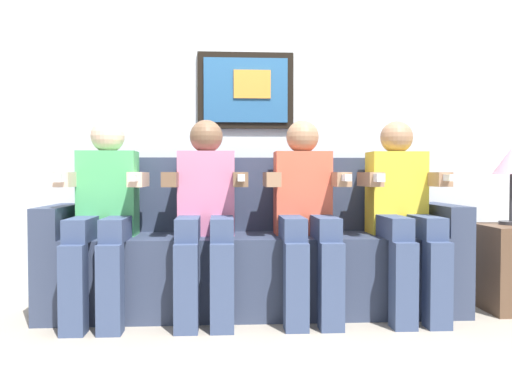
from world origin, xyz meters
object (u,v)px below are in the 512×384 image
object	(u,v)px
person_leftmost	(104,209)
table_lamp	(512,164)
person_right_center	(306,209)
couch	(254,257)
person_left_center	(206,209)
person_rightmost	(403,208)

from	to	relation	value
person_leftmost	table_lamp	distance (m)	2.38
person_leftmost	person_right_center	distance (m)	1.12
person_leftmost	couch	bearing A→B (deg)	11.41
person_right_center	table_lamp	distance (m)	1.28
couch	table_lamp	distance (m)	1.62
table_lamp	couch	bearing A→B (deg)	177.25
person_left_center	person_rightmost	xyz separation A→B (m)	(1.11, -0.00, 0.00)
person_left_center	table_lamp	distance (m)	1.82
person_left_center	person_right_center	xyz separation A→B (m)	(0.56, 0.00, 0.00)
person_left_center	person_leftmost	bearing A→B (deg)	-179.95
person_leftmost	person_right_center	world-z (taller)	same
person_rightmost	person_left_center	bearing A→B (deg)	179.98
couch	person_right_center	bearing A→B (deg)	-31.09
person_right_center	couch	bearing A→B (deg)	148.91
person_right_center	table_lamp	xyz separation A→B (m)	(1.25, 0.09, 0.25)
person_left_center	couch	bearing A→B (deg)	31.18
person_right_center	person_rightmost	xyz separation A→B (m)	(0.56, -0.00, 0.00)
person_leftmost	person_rightmost	xyz separation A→B (m)	(1.67, 0.00, 0.00)
person_left_center	person_right_center	bearing A→B (deg)	0.00
person_right_center	person_rightmost	world-z (taller)	same
person_right_center	person_leftmost	bearing A→B (deg)	-179.98
person_leftmost	person_rightmost	bearing A→B (deg)	0.00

